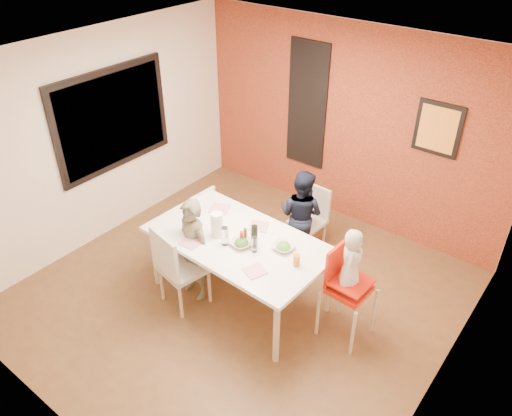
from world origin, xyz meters
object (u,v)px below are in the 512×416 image
Objects in this scene: toddler at (351,260)px; wine_bottle at (254,236)px; chair_near at (176,265)px; child_near at (193,250)px; child_far at (301,215)px; chair_far at (311,215)px; high_chair at (345,284)px; dining_table at (238,244)px; paper_towel_roll at (217,225)px; chair_left at (199,215)px.

toddler reaches higher than wine_bottle.
chair_near is 0.81× the size of child_near.
toddler reaches higher than child_near.
child_far is 1.13m from wine_bottle.
wine_bottle is (0.10, -1.31, 0.47)m from chair_far.
child_far is at bearing 55.45° from high_chair.
chair_near is 4.11× the size of wine_bottle.
child_far is at bearing 33.34° from toddler.
dining_table is 0.71m from chair_near.
toddler is at bearing 13.55° from paper_towel_roll.
high_chair is (1.64, 0.77, 0.08)m from chair_near.
child_near is at bearing -148.27° from dining_table.
chair_near is 0.63m from paper_towel_roll.
toddler is (1.66, 0.52, 0.35)m from child_near.
toddler is at bearing -91.89° from high_chair.
dining_table is 7.05× the size of paper_towel_roll.
chair_far is 1.01× the size of chair_left.
child_near is 0.44m from paper_towel_roll.
high_chair is at bearing -40.36° from chair_far.
wine_bottle is at bearing -81.30° from chair_far.
chair_far is 1.69m from child_near.
chair_far is 0.69× the size of child_near.
paper_towel_roll is at bearing -165.27° from wine_bottle.
chair_left is (-1.03, 0.45, -0.27)m from dining_table.
chair_far is 0.71× the size of child_far.
paper_towel_roll is (0.24, 0.42, 0.40)m from chair_near.
chair_left is at bearing 161.03° from wine_bottle.
chair_left is 1.26× the size of toddler.
dining_table is 0.32m from paper_towel_roll.
child_near is at bearing 87.55° from toddler.
child_far is 4.22× the size of paper_towel_roll.
chair_near is 0.95× the size of high_chair.
child_near is at bearing -104.60° from chair_far.
toddler reaches higher than chair_near.
chair_near is 0.26m from child_near.
chair_far is 1.27× the size of toddler.
child_far is at bearing 75.29° from child_near.
paper_towel_roll is (-0.32, -1.42, 0.49)m from chair_far.
paper_towel_roll reaches higher than chair_far.
high_chair is 1.58× the size of toddler.
child_far is (1.14, 0.64, 0.13)m from chair_left.
chair_far is 1.44m from chair_left.
wine_bottle is (1.24, -0.43, 0.47)m from chair_left.
high_chair is 4.34× the size of wine_bottle.
chair_left is 1.40m from wine_bottle.
high_chair reaches higher than chair_left.
chair_far reaches higher than dining_table.
paper_towel_roll reaches higher than wine_bottle.
chair_left is at bearing 146.66° from paper_towel_roll.
child_near is 1.84× the size of toddler.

